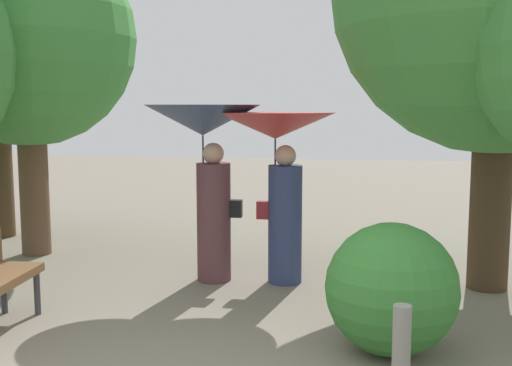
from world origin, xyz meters
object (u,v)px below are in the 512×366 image
person_left (206,147)px  person_right (278,153)px  path_marker_post (401,360)px  tree_mid_left (27,19)px

person_left → person_right: person_left is taller
person_left → path_marker_post: bearing=-149.5°
person_right → path_marker_post: bearing=-162.3°
tree_mid_left → person_left: bearing=-18.2°
person_left → tree_mid_left: bearing=67.3°
tree_mid_left → path_marker_post: (4.61, -3.73, -2.76)m
person_right → tree_mid_left: (-3.42, 0.80, 1.65)m
tree_mid_left → path_marker_post: tree_mid_left is taller
person_right → person_left: bearing=89.2°
person_left → person_right: bearing=-90.8°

